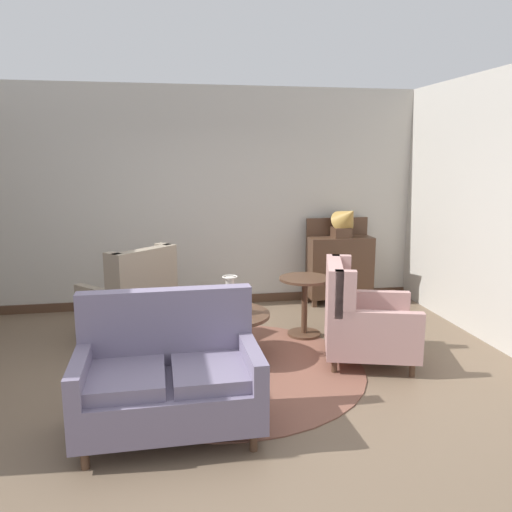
# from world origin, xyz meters

# --- Properties ---
(ground) EXTENTS (8.42, 8.42, 0.00)m
(ground) POSITION_xyz_m (0.00, 0.00, 0.00)
(ground) COLOR brown
(wall_back) EXTENTS (6.17, 0.08, 3.00)m
(wall_back) POSITION_xyz_m (0.00, 2.66, 1.50)
(wall_back) COLOR #BCB7AD
(wall_back) RESTS_ON ground
(wall_right) EXTENTS (0.08, 3.73, 3.00)m
(wall_right) POSITION_xyz_m (3.01, 0.80, 1.50)
(wall_right) COLOR #BCB7AD
(wall_right) RESTS_ON ground
(baseboard_back) EXTENTS (6.01, 0.03, 0.12)m
(baseboard_back) POSITION_xyz_m (0.00, 2.61, 0.06)
(baseboard_back) COLOR #4C3323
(baseboard_back) RESTS_ON ground
(area_rug) EXTENTS (2.70, 2.70, 0.01)m
(area_rug) POSITION_xyz_m (0.00, 0.30, 0.01)
(area_rug) COLOR brown
(area_rug) RESTS_ON ground
(coffee_table) EXTENTS (0.90, 0.90, 0.49)m
(coffee_table) POSITION_xyz_m (0.02, 0.59, 0.41)
(coffee_table) COLOR #4C3323
(coffee_table) RESTS_ON ground
(porcelain_vase) EXTENTS (0.20, 0.20, 0.39)m
(porcelain_vase) POSITION_xyz_m (0.06, 0.57, 0.66)
(porcelain_vase) COLOR beige
(porcelain_vase) RESTS_ON coffee_table
(settee) EXTENTS (1.37, 0.84, 1.05)m
(settee) POSITION_xyz_m (-0.58, -0.76, 0.43)
(settee) COLOR slate
(settee) RESTS_ON ground
(armchair_foreground_right) EXTENTS (1.15, 1.15, 1.09)m
(armchair_foreground_right) POSITION_xyz_m (-0.95, 1.31, 0.46)
(armchair_foreground_right) COLOR gray
(armchair_foreground_right) RESTS_ON ground
(armchair_back_corner) EXTENTS (1.10, 1.07, 1.03)m
(armchair_back_corner) POSITION_xyz_m (1.37, 0.29, 0.43)
(armchair_back_corner) COLOR tan
(armchair_back_corner) RESTS_ON ground
(side_table) EXTENTS (0.59, 0.59, 0.70)m
(side_table) POSITION_xyz_m (1.00, 1.11, 0.43)
(side_table) COLOR #4C3323
(side_table) RESTS_ON ground
(sideboard) EXTENTS (0.90, 0.37, 1.21)m
(sideboard) POSITION_xyz_m (1.86, 2.37, 0.54)
(sideboard) COLOR #4C3323
(sideboard) RESTS_ON ground
(gramophone) EXTENTS (0.46, 0.54, 0.54)m
(gramophone) POSITION_xyz_m (1.91, 2.28, 1.22)
(gramophone) COLOR #4C3323
(gramophone) RESTS_ON sideboard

